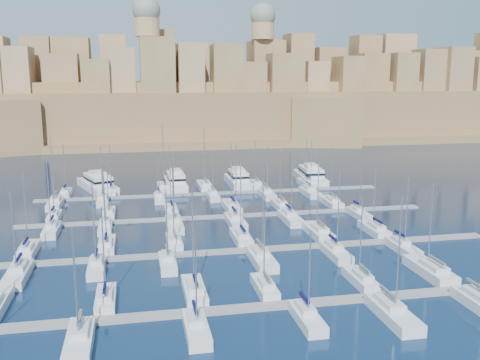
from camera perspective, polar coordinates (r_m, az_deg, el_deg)
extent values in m
plane|color=black|center=(100.86, -0.14, -5.43)|extent=(600.00, 600.00, 0.00)
cube|color=slate|center=(69.75, 5.40, -13.07)|extent=(84.00, 2.00, 0.40)
cube|color=slate|center=(89.60, 1.36, -7.45)|extent=(84.00, 2.00, 0.40)
cube|color=slate|center=(110.26, -1.14, -3.88)|extent=(84.00, 2.00, 0.40)
cube|color=slate|center=(131.36, -2.83, -1.44)|extent=(84.00, 2.00, 0.40)
cube|color=silver|center=(71.87, -14.12, -12.35)|extent=(2.46, 8.20, 1.61)
cube|color=silver|center=(70.67, -14.19, -11.75)|extent=(1.72, 3.69, 0.70)
cylinder|color=#9EA0A8|center=(69.98, -14.35, -7.34)|extent=(0.18, 0.18, 11.34)
cube|color=#0B0A3C|center=(69.90, -14.25, -11.08)|extent=(0.35, 3.28, 0.35)
cube|color=silver|center=(72.50, -4.90, -11.80)|extent=(2.74, 9.12, 1.66)
cube|color=silver|center=(71.21, -4.84, -11.21)|extent=(1.92, 4.10, 0.70)
cylinder|color=#9EA0A8|center=(70.36, -5.05, -6.01)|extent=(0.18, 0.18, 13.39)
cube|color=#0B0A3C|center=(70.40, -4.81, -10.56)|extent=(0.35, 3.65, 0.35)
cube|color=silver|center=(73.49, 2.64, -11.48)|extent=(2.37, 7.91, 1.60)
cube|color=silver|center=(72.34, 2.81, -10.87)|extent=(1.66, 3.56, 0.70)
cylinder|color=#9EA0A8|center=(71.84, 2.61, -7.10)|extent=(0.18, 0.18, 9.94)
cube|color=#595B60|center=(71.60, 2.89, -10.21)|extent=(0.35, 3.16, 0.35)
cube|color=silver|center=(77.86, 12.70, -10.41)|extent=(2.45, 8.16, 1.61)
cube|color=silver|center=(76.76, 12.99, -9.82)|extent=(1.71, 3.67, 0.70)
cylinder|color=#9EA0A8|center=(76.14, 12.78, -5.84)|extent=(0.18, 0.18, 11.12)
cube|color=#595B60|center=(76.04, 13.15, -9.19)|extent=(0.35, 3.26, 0.35)
cube|color=silver|center=(83.94, 19.57, -9.15)|extent=(3.20, 10.68, 1.73)
cube|color=silver|center=(82.69, 20.00, -8.59)|extent=(2.24, 4.81, 0.70)
cylinder|color=#9EA0A8|center=(82.31, 19.69, -4.48)|extent=(0.18, 0.18, 12.16)
cube|color=#595B60|center=(81.92, 20.24, -8.01)|extent=(0.35, 4.27, 0.35)
cube|color=silver|center=(62.36, -16.74, -16.25)|extent=(2.78, 9.26, 1.66)
cube|color=silver|center=(62.67, -16.73, -14.91)|extent=(1.94, 4.16, 0.70)
cylinder|color=#9EA0A8|center=(59.16, -17.16, -10.56)|extent=(0.18, 0.18, 11.99)
cube|color=#595B60|center=(62.64, -16.74, -13.86)|extent=(0.35, 3.70, 0.35)
cube|color=silver|center=(62.63, -4.67, -15.68)|extent=(2.57, 8.55, 1.63)
cube|color=silver|center=(62.88, -4.78, -14.39)|extent=(1.80, 3.85, 0.70)
cylinder|color=#9EA0A8|center=(59.71, -4.71, -10.59)|extent=(0.18, 0.18, 10.69)
cube|color=#0B0A3C|center=(62.82, -4.84, -13.36)|extent=(0.35, 3.42, 0.35)
cube|color=silver|center=(65.40, 7.18, -14.53)|extent=(2.44, 8.14, 1.61)
cube|color=silver|center=(65.61, 6.98, -13.33)|extent=(1.71, 3.66, 0.70)
cylinder|color=#9EA0A8|center=(62.72, 7.43, -9.83)|extent=(0.18, 0.18, 10.18)
cube|color=#0B0A3C|center=(65.54, 6.89, -12.35)|extent=(0.35, 3.25, 0.35)
cube|color=silver|center=(68.35, 16.01, -13.67)|extent=(3.04, 10.12, 1.71)
cube|color=silver|center=(68.69, 15.68, -12.43)|extent=(2.13, 4.55, 0.70)
cylinder|color=#9EA0A8|center=(65.10, 16.58, -7.58)|extent=(0.18, 0.18, 13.91)
cube|color=#595B60|center=(68.70, 15.53, -11.47)|extent=(0.35, 4.05, 0.35)
cube|color=silver|center=(74.88, 24.02, -11.02)|extent=(2.00, 4.28, 0.70)
cube|color=#595B60|center=(74.87, 23.88, -10.15)|extent=(0.35, 3.81, 0.35)
cube|color=silver|center=(94.28, -21.67, -7.10)|extent=(2.61, 8.70, 1.63)
cube|color=silver|center=(93.12, -21.81, -6.58)|extent=(1.83, 3.91, 0.70)
cylinder|color=#9EA0A8|center=(92.85, -21.93, -2.92)|extent=(0.18, 0.18, 12.31)
cube|color=#0B0A3C|center=(92.41, -21.91, -6.04)|extent=(0.35, 3.48, 0.35)
cube|color=silver|center=(92.91, -14.03, -6.89)|extent=(2.71, 9.03, 1.65)
cube|color=silver|center=(91.70, -14.09, -6.36)|extent=(1.90, 4.06, 0.70)
cylinder|color=#9EA0A8|center=(91.50, -14.21, -2.70)|extent=(0.18, 0.18, 12.10)
cube|color=#0B0A3C|center=(90.97, -14.13, -5.82)|extent=(0.35, 3.61, 0.35)
cube|color=silver|center=(92.58, -7.02, -6.71)|extent=(2.46, 8.20, 1.61)
cube|color=silver|center=(91.45, -7.00, -6.18)|extent=(1.72, 3.69, 0.70)
cylinder|color=#9EA0A8|center=(91.06, -7.15, -2.35)|extent=(0.18, 0.18, 12.68)
cube|color=#595B60|center=(90.75, -7.00, -5.62)|extent=(0.35, 3.28, 0.35)
cube|color=silver|center=(94.49, 0.13, -6.24)|extent=(2.73, 9.10, 1.65)
cube|color=silver|center=(93.30, 0.24, -5.71)|extent=(1.91, 4.09, 0.70)
cylinder|color=#9EA0A8|center=(93.05, 0.07, -1.96)|extent=(0.18, 0.18, 12.62)
cube|color=#0B0A3C|center=(92.57, 0.30, -5.17)|extent=(0.35, 3.64, 0.35)
cube|color=silver|center=(98.72, 8.29, -5.58)|extent=(3.07, 10.24, 1.71)
cube|color=silver|center=(97.46, 8.51, -5.07)|extent=(2.15, 4.61, 0.70)
cylinder|color=#9EA0A8|center=(97.26, 8.32, -1.10)|extent=(0.18, 0.18, 13.86)
cube|color=#595B60|center=(96.71, 8.63, -4.55)|extent=(0.35, 4.10, 0.35)
cube|color=silver|center=(102.25, 14.11, -5.23)|extent=(2.73, 9.12, 1.66)
cube|color=silver|center=(101.14, 14.36, -4.73)|extent=(1.91, 4.10, 0.70)
cylinder|color=#9EA0A8|center=(101.02, 14.17, -1.55)|extent=(0.18, 0.18, 11.63)
cube|color=#0B0A3C|center=(100.47, 14.50, -4.22)|extent=(0.35, 3.65, 0.35)
cube|color=silver|center=(83.82, -22.63, -9.42)|extent=(2.88, 9.59, 1.68)
cube|color=silver|center=(84.32, -22.56, -8.43)|extent=(2.01, 4.31, 0.70)
cylinder|color=#9EA0A8|center=(81.39, -23.03, -5.18)|extent=(0.18, 0.18, 11.49)
cube|color=#0B0A3C|center=(84.43, -22.55, -7.65)|extent=(0.35, 3.84, 0.35)
cube|color=silver|center=(83.07, -15.05, -9.14)|extent=(2.39, 7.97, 1.60)
cube|color=silver|center=(83.44, -15.06, -8.21)|extent=(1.67, 3.59, 0.70)
cylinder|color=#9EA0A8|center=(80.58, -15.32, -4.57)|extent=(0.18, 0.18, 12.35)
cube|color=#0B0A3C|center=(83.48, -15.08, -7.44)|extent=(0.35, 3.19, 0.35)
cube|color=silver|center=(82.85, -7.71, -8.90)|extent=(2.45, 8.18, 1.61)
cube|color=silver|center=(83.23, -7.77, -7.96)|extent=(1.72, 3.68, 0.70)
cylinder|color=#9EA0A8|center=(80.56, -7.81, -4.85)|extent=(0.18, 0.18, 10.79)
cube|color=#595B60|center=(83.29, -7.80, -7.19)|extent=(0.35, 3.27, 0.35)
cube|color=silver|center=(83.90, 2.32, -8.51)|extent=(3.05, 10.16, 1.71)
cube|color=silver|center=(84.44, 2.17, -7.51)|extent=(2.13, 4.57, 0.70)
cylinder|color=#9EA0A8|center=(81.35, 2.45, -4.00)|extent=(0.18, 0.18, 12.21)
cube|color=#595B60|center=(84.58, 2.09, -6.73)|extent=(0.35, 4.06, 0.35)
cube|color=silver|center=(88.06, 10.18, -7.74)|extent=(2.68, 8.93, 1.65)
cube|color=silver|center=(88.48, 9.99, -6.84)|extent=(1.88, 4.02, 0.70)
cylinder|color=#9EA0A8|center=(85.62, 10.45, -3.25)|extent=(0.18, 0.18, 12.80)
cube|color=#0B0A3C|center=(88.56, 9.91, -6.11)|extent=(0.35, 3.57, 0.35)
cube|color=silver|center=(93.06, 17.01, -7.03)|extent=(2.58, 8.60, 1.63)
cube|color=silver|center=(93.43, 16.80, -6.19)|extent=(1.81, 3.87, 0.70)
cylinder|color=#9EA0A8|center=(90.97, 17.36, -3.29)|extent=(0.18, 0.18, 11.10)
cube|color=#0B0A3C|center=(93.50, 16.71, -5.51)|extent=(0.35, 3.44, 0.35)
cube|color=silver|center=(114.45, -19.18, -3.79)|extent=(2.30, 7.65, 1.58)
cube|color=silver|center=(113.44, -19.27, -3.34)|extent=(1.61, 3.44, 0.70)
cylinder|color=#9EA0A8|center=(113.51, -19.35, -0.85)|extent=(0.18, 0.18, 10.27)
cube|color=#0B0A3C|center=(112.83, -19.33, -2.87)|extent=(0.35, 3.06, 0.35)
cube|color=silver|center=(113.72, -13.81, -3.58)|extent=(2.49, 8.30, 1.61)
cube|color=silver|center=(112.63, -13.85, -3.11)|extent=(1.74, 3.73, 0.70)
cylinder|color=#9EA0A8|center=(112.82, -13.94, -0.65)|extent=(0.18, 0.18, 10.09)
cube|color=#595B60|center=(111.98, -13.89, -2.64)|extent=(0.35, 3.32, 0.35)
cube|color=silver|center=(113.87, -7.35, -3.32)|extent=(2.54, 8.46, 1.62)
cube|color=silver|center=(112.77, -7.34, -2.85)|extent=(1.78, 3.81, 0.70)
cylinder|color=#9EA0A8|center=(112.71, -7.46, 0.31)|extent=(0.18, 0.18, 12.90)
cube|color=#0B0A3C|center=(112.11, -7.34, -2.38)|extent=(0.35, 3.38, 0.35)
cube|color=silver|center=(116.15, -0.90, -2.92)|extent=(2.99, 9.97, 1.70)
cube|color=silver|center=(114.91, -0.82, -2.46)|extent=(2.09, 4.49, 0.70)
cylinder|color=#9EA0A8|center=(115.04, -0.96, 0.76)|extent=(0.18, 0.18, 13.30)
cube|color=#0B0A3C|center=(114.19, -0.77, -2.01)|extent=(0.35, 3.99, 0.35)
cube|color=silver|center=(117.63, 4.33, -2.80)|extent=(2.44, 8.12, 1.61)
cube|color=silver|center=(116.60, 4.44, -2.34)|extent=(1.71, 3.66, 0.70)
cylinder|color=#9EA0A8|center=(116.57, 4.32, 0.50)|extent=(0.18, 0.18, 12.00)
cube|color=#595B60|center=(115.98, 4.50, -1.88)|extent=(0.35, 3.25, 0.35)
cube|color=silver|center=(121.80, 9.69, -2.43)|extent=(2.76, 9.20, 1.66)
cube|color=silver|center=(120.70, 9.87, -1.98)|extent=(1.93, 4.14, 0.70)
cylinder|color=#9EA0A8|center=(120.86, 9.72, 0.69)|extent=(0.18, 0.18, 11.66)
cube|color=#595B60|center=(120.05, 9.96, -1.54)|extent=(0.35, 3.68, 0.35)
cube|color=silver|center=(104.64, -19.45, -5.17)|extent=(2.59, 8.62, 1.63)
cube|color=silver|center=(105.16, -19.43, -4.43)|extent=(1.81, 3.88, 0.70)
cylinder|color=#9EA0A8|center=(102.56, -19.74, -1.49)|extent=(0.18, 0.18, 12.32)
cube|color=#0B0A3C|center=(105.30, -19.43, -3.82)|extent=(0.35, 3.45, 0.35)
cube|color=silver|center=(103.90, -14.17, -4.99)|extent=(2.43, 8.10, 1.60)
cube|color=silver|center=(104.37, -14.18, -4.26)|extent=(1.70, 3.64, 0.70)
cylinder|color=#9EA0A8|center=(102.04, -14.34, -1.82)|extent=(0.18, 0.18, 10.38)
cube|color=#595B60|center=(104.50, -14.19, -3.65)|extent=(0.35, 3.24, 0.35)
cube|color=silver|center=(103.03, -7.00, -4.84)|extent=(3.00, 10.01, 1.70)
cube|color=silver|center=(103.67, -7.06, -4.05)|extent=(2.10, 4.51, 0.70)
cylinder|color=#9EA0A8|center=(100.82, -7.08, -1.02)|extent=(0.18, 0.18, 12.55)
cube|color=#0B0A3C|center=(103.89, -7.10, -3.42)|extent=(0.35, 4.01, 0.35)
cube|color=silver|center=(104.50, -0.48, -4.52)|extent=(3.00, 10.01, 1.70)
cube|color=silver|center=(105.13, -0.58, -3.75)|extent=(2.10, 4.50, 0.70)
cylinder|color=#9EA0A8|center=(102.15, -0.43, -0.26)|extent=(0.18, 0.18, 14.33)
cube|color=#0B0A3C|center=(105.35, -0.63, -3.13)|extent=(0.35, 4.00, 0.35)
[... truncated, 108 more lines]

